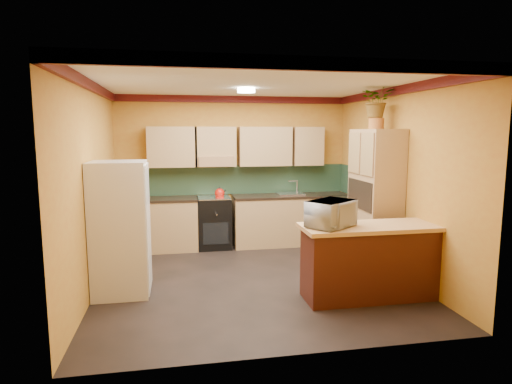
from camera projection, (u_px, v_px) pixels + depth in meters
room_shell at (251, 130)px, 6.01m from camera, size 4.24×4.24×2.72m
base_cabinets_back at (249, 222)px, 7.75m from camera, size 3.65×0.60×0.88m
countertop_back at (249, 197)px, 7.69m from camera, size 3.65×0.62×0.04m
stove at (214, 222)px, 7.64m from camera, size 0.58×0.58×0.91m
kettle at (220, 193)px, 7.53m from camera, size 0.21×0.21×0.18m
sink at (290, 194)px, 7.82m from camera, size 0.48×0.40×0.03m
base_cabinets_right at (344, 226)px, 7.40m from camera, size 0.60×0.80×0.88m
countertop_right at (345, 200)px, 7.33m from camera, size 0.62×0.80×0.04m
fridge at (120, 228)px, 5.40m from camera, size 0.68×0.66×1.70m
pantry at (375, 201)px, 6.33m from camera, size 0.48×0.90×2.10m
fern_pot at (376, 124)px, 6.22m from camera, size 0.22×0.22×0.16m
fern at (377, 100)px, 6.18m from camera, size 0.56×0.52×0.50m
breakfast_bar at (376, 263)px, 5.32m from camera, size 1.80×0.55×0.88m
bar_top at (377, 227)px, 5.26m from camera, size 1.90×0.65×0.05m
microwave at (331, 214)px, 5.12m from camera, size 0.70×0.66×0.32m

